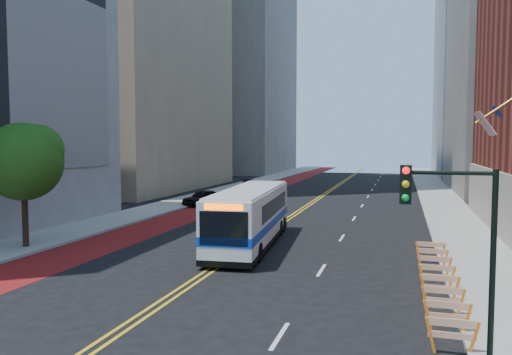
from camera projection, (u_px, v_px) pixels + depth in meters
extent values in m
plane|color=black|center=(164.00, 301.00, 18.14)|extent=(160.00, 160.00, 0.00)
cube|color=gray|center=(192.00, 199.00, 50.22)|extent=(4.00, 140.00, 0.15)
cube|color=gray|center=(446.00, 208.00, 43.49)|extent=(4.00, 140.00, 0.15)
cube|color=maroon|center=(229.00, 201.00, 49.13)|extent=(3.60, 140.00, 0.01)
cube|color=gold|center=(308.00, 204.00, 46.91)|extent=(0.14, 140.00, 0.01)
cube|color=gold|center=(312.00, 204.00, 46.81)|extent=(0.14, 140.00, 0.01)
cube|color=silver|center=(280.00, 336.00, 14.88)|extent=(0.14, 2.20, 0.01)
cube|color=silver|center=(321.00, 270.00, 22.54)|extent=(0.14, 2.20, 0.01)
cube|color=silver|center=(342.00, 238.00, 30.20)|extent=(0.14, 2.20, 0.01)
cube|color=silver|center=(354.00, 218.00, 37.86)|extent=(0.14, 2.20, 0.01)
cube|color=silver|center=(362.00, 206.00, 45.52)|extent=(0.14, 2.20, 0.01)
cube|color=silver|center=(368.00, 197.00, 53.18)|extent=(0.14, 2.20, 0.01)
cube|color=silver|center=(372.00, 190.00, 60.83)|extent=(0.14, 2.20, 0.01)
cube|color=silver|center=(376.00, 184.00, 68.49)|extent=(0.14, 2.20, 0.01)
cube|color=silver|center=(378.00, 180.00, 76.15)|extent=(0.14, 2.20, 0.01)
cube|color=silver|center=(380.00, 177.00, 83.81)|extent=(0.14, 2.20, 0.01)
cube|color=silver|center=(382.00, 174.00, 91.47)|extent=(0.14, 2.20, 0.01)
cube|color=silver|center=(384.00, 171.00, 99.13)|extent=(0.14, 2.20, 0.01)
cube|color=black|center=(494.00, 213.00, 33.25)|extent=(0.35, 2.80, 2.20)
cylinder|color=#A57F33|center=(511.00, 100.00, 21.71)|extent=(2.85, 0.12, 2.05)
cube|color=#B21419|center=(485.00, 124.00, 22.06)|extent=(0.75, 1.90, 1.05)
cube|color=navy|center=(497.00, 112.00, 22.30)|extent=(0.39, 0.85, 0.52)
cube|color=gray|center=(502.00, 14.00, 84.15)|extent=(20.00, 28.00, 55.00)
cube|color=slate|center=(233.00, 5.00, 97.26)|extent=(20.00, 26.00, 65.00)
cube|color=orange|center=(431.00, 335.00, 13.66)|extent=(0.32, 0.06, 0.99)
cube|color=orange|center=(474.00, 340.00, 13.35)|extent=(0.32, 0.06, 0.99)
cube|color=orange|center=(452.00, 323.00, 13.47)|extent=(1.25, 0.05, 0.22)
cube|color=orange|center=(452.00, 336.00, 13.50)|extent=(1.25, 0.05, 0.18)
cube|color=orange|center=(428.00, 316.00, 15.14)|extent=(0.32, 0.06, 0.99)
cube|color=orange|center=(467.00, 320.00, 14.83)|extent=(0.32, 0.06, 0.99)
cube|color=orange|center=(447.00, 305.00, 14.96)|extent=(1.25, 0.05, 0.22)
cube|color=orange|center=(447.00, 316.00, 14.98)|extent=(1.25, 0.05, 0.18)
cube|color=orange|center=(425.00, 301.00, 16.62)|extent=(0.32, 0.06, 0.99)
cube|color=orange|center=(461.00, 304.00, 16.32)|extent=(0.32, 0.06, 0.99)
cube|color=orange|center=(443.00, 290.00, 16.44)|extent=(1.25, 0.05, 0.22)
cube|color=orange|center=(443.00, 301.00, 16.47)|extent=(1.25, 0.05, 0.18)
cube|color=orange|center=(424.00, 288.00, 18.11)|extent=(0.32, 0.06, 0.99)
cube|color=orange|center=(456.00, 290.00, 17.80)|extent=(0.32, 0.06, 0.99)
cube|color=orange|center=(440.00, 278.00, 17.93)|extent=(1.25, 0.05, 0.22)
cube|color=orange|center=(440.00, 288.00, 17.95)|extent=(1.25, 0.05, 0.18)
cube|color=orange|center=(422.00, 277.00, 19.59)|extent=(0.32, 0.06, 0.99)
cube|color=orange|center=(452.00, 279.00, 19.28)|extent=(0.32, 0.06, 0.99)
cube|color=orange|center=(437.00, 268.00, 19.41)|extent=(1.25, 0.05, 0.22)
cube|color=orange|center=(437.00, 277.00, 19.43)|extent=(1.25, 0.05, 0.18)
cube|color=orange|center=(421.00, 267.00, 21.08)|extent=(0.32, 0.06, 0.99)
cube|color=orange|center=(448.00, 269.00, 20.77)|extent=(0.32, 0.06, 0.99)
cube|color=orange|center=(435.00, 259.00, 20.89)|extent=(1.25, 0.05, 0.22)
cube|color=orange|center=(434.00, 267.00, 20.92)|extent=(1.25, 0.05, 0.18)
cube|color=orange|center=(419.00, 259.00, 22.56)|extent=(0.32, 0.06, 0.99)
cube|color=orange|center=(445.00, 261.00, 22.25)|extent=(0.32, 0.06, 0.99)
cube|color=orange|center=(432.00, 251.00, 22.38)|extent=(1.25, 0.05, 0.22)
cube|color=orange|center=(432.00, 259.00, 22.40)|extent=(1.25, 0.05, 0.18)
cube|color=orange|center=(418.00, 252.00, 24.04)|extent=(0.32, 0.06, 0.99)
cube|color=orange|center=(443.00, 253.00, 23.73)|extent=(0.32, 0.06, 0.99)
cube|color=orange|center=(431.00, 244.00, 23.86)|extent=(1.25, 0.05, 0.22)
cube|color=orange|center=(430.00, 252.00, 23.89)|extent=(1.25, 0.05, 0.18)
cylinder|color=black|center=(25.00, 217.00, 26.93)|extent=(0.32, 0.32, 3.20)
sphere|color=#18480F|center=(23.00, 162.00, 26.72)|extent=(4.20, 4.20, 4.20)
sphere|color=#18480F|center=(37.00, 150.00, 26.89)|extent=(2.80, 2.80, 2.80)
sphere|color=#18480F|center=(11.00, 154.00, 26.55)|extent=(2.40, 2.40, 2.40)
cylinder|color=black|center=(492.00, 275.00, 11.72)|extent=(0.14, 0.14, 5.00)
cylinder|color=black|center=(450.00, 173.00, 11.83)|extent=(2.00, 0.10, 0.10)
cube|color=black|center=(406.00, 185.00, 12.13)|extent=(0.28, 0.22, 0.95)
sphere|color=red|center=(406.00, 170.00, 11.97)|extent=(0.18, 0.18, 0.18)
sphere|color=yellow|center=(406.00, 184.00, 12.00)|extent=(0.18, 0.18, 0.18)
sphere|color=#0CA526|center=(405.00, 198.00, 12.02)|extent=(0.18, 0.18, 0.18)
cube|color=silver|center=(250.00, 215.00, 27.81)|extent=(3.58, 11.87, 2.78)
cube|color=#0F37AB|center=(250.00, 222.00, 27.83)|extent=(3.62, 11.91, 0.44)
cube|color=black|center=(253.00, 205.00, 28.54)|extent=(3.31, 8.38, 0.93)
cube|color=black|center=(224.00, 229.00, 22.10)|extent=(2.23, 0.30, 1.56)
cube|color=black|center=(268.00, 197.00, 33.47)|extent=(2.03, 0.28, 0.97)
cube|color=#FF5905|center=(224.00, 207.00, 22.02)|extent=(1.77, 0.24, 0.29)
cube|color=silver|center=(250.00, 189.00, 27.70)|extent=(3.40, 11.28, 0.12)
cube|color=black|center=(250.00, 240.00, 27.90)|extent=(3.61, 11.90, 0.29)
cylinder|color=black|center=(212.00, 250.00, 24.45)|extent=(0.38, 1.00, 0.97)
cylinder|color=black|center=(258.00, 252.00, 24.01)|extent=(0.38, 1.00, 0.97)
cylinder|color=black|center=(243.00, 227.00, 31.32)|extent=(0.38, 1.00, 0.97)
cylinder|color=black|center=(279.00, 228.00, 30.88)|extent=(0.38, 1.00, 0.97)
cylinder|color=black|center=(248.00, 223.00, 32.69)|extent=(0.38, 1.00, 0.97)
cylinder|color=black|center=(283.00, 224.00, 32.25)|extent=(0.38, 1.00, 0.97)
imported|color=black|center=(203.00, 198.00, 45.77)|extent=(3.13, 4.53, 1.43)
imported|color=black|center=(240.00, 198.00, 45.79)|extent=(1.63, 4.03, 1.30)
imported|color=black|center=(248.00, 186.00, 59.35)|extent=(3.24, 4.74, 1.27)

